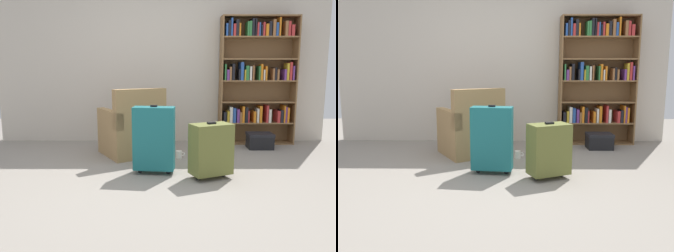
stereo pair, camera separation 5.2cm
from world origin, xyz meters
TOP-DOWN VIEW (x-y plane):
  - ground_plane at (0.00, 0.00)m, footprint 9.00×9.00m
  - back_wall at (0.00, 2.15)m, footprint 5.14×0.10m
  - bookshelf at (1.44, 1.95)m, footprint 1.13×0.29m
  - armchair at (-0.39, 1.23)m, footprint 0.96×0.96m
  - mug at (0.24, 1.04)m, footprint 0.12×0.08m
  - storage_box at (1.43, 1.58)m, footprint 0.36×0.28m
  - suitcase_olive at (0.54, 0.23)m, footprint 0.48×0.39m
  - suitcase_teal at (-0.06, 0.40)m, footprint 0.47×0.25m

SIDE VIEW (x-z plane):
  - ground_plane at x=0.00m, z-range 0.00..0.00m
  - mug at x=0.24m, z-range 0.00..0.10m
  - storage_box at x=1.43m, z-range 0.01..0.23m
  - suitcase_olive at x=0.54m, z-range 0.01..0.62m
  - armchair at x=-0.39m, z-range -0.13..0.77m
  - suitcase_teal at x=-0.06m, z-range 0.01..0.78m
  - bookshelf at x=1.44m, z-range 0.05..1.97m
  - back_wall at x=0.00m, z-range 0.00..2.60m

